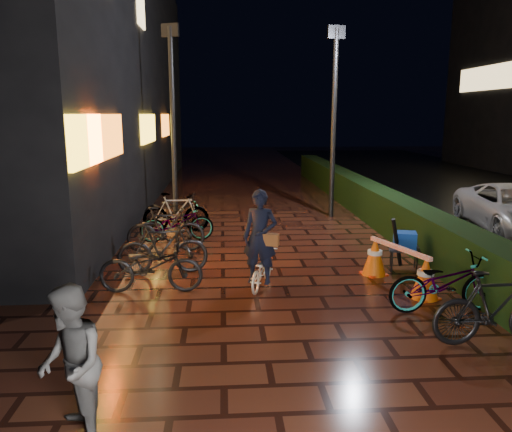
{
  "coord_description": "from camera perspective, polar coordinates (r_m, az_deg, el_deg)",
  "views": [
    {
      "loc": [
        -1.1,
        -7.4,
        3.05
      ],
      "look_at": [
        -0.45,
        2.1,
        1.1
      ],
      "focal_mm": 35.0,
      "sensor_mm": 36.0,
      "label": 1
    }
  ],
  "objects": [
    {
      "name": "parked_bikes_storefront",
      "position": [
        11.56,
        -9.87,
        -1.39
      ],
      "size": [
        2.04,
        5.97,
        1.04
      ],
      "color": "black",
      "rests_on": "ground"
    },
    {
      "name": "ground",
      "position": [
        8.08,
        4.3,
        -10.65
      ],
      "size": [
        80.0,
        80.0,
        0.0
      ],
      "primitive_type": "plane",
      "color": "#381911",
      "rests_on": "ground"
    },
    {
      "name": "cart_assembly",
      "position": [
        10.28,
        16.55,
        -2.9
      ],
      "size": [
        0.74,
        0.62,
        1.11
      ],
      "color": "black",
      "rests_on": "ground"
    },
    {
      "name": "hedge",
      "position": [
        16.22,
        11.92,
        2.27
      ],
      "size": [
        0.7,
        20.0,
        1.0
      ],
      "primitive_type": "cube",
      "color": "black",
      "rests_on": "ground"
    },
    {
      "name": "cyclist",
      "position": [
        8.82,
        0.55,
        -4.14
      ],
      "size": [
        0.82,
        1.31,
        1.78
      ],
      "color": "white",
      "rests_on": "ground"
    },
    {
      "name": "bystander_person",
      "position": [
        5.12,
        -20.42,
        -15.69
      ],
      "size": [
        0.81,
        0.9,
        1.53
      ],
      "primitive_type": "imported",
      "rotation": [
        0.0,
        0.0,
        -1.21
      ],
      "color": "#515153",
      "rests_on": "ground"
    },
    {
      "name": "parked_bikes_hedge",
      "position": [
        7.95,
        22.89,
        -8.14
      ],
      "size": [
        1.94,
        1.75,
        1.04
      ],
      "color": "black",
      "rests_on": "ground"
    },
    {
      "name": "lamp_post_hedge",
      "position": [
        15.09,
        8.89,
        11.38
      ],
      "size": [
        0.53,
        0.18,
        5.52
      ],
      "color": "black",
      "rests_on": "ground"
    },
    {
      "name": "traffic_barrier",
      "position": [
        9.38,
        15.95,
        -5.49
      ],
      "size": [
        0.98,
        1.81,
        0.74
      ],
      "color": "#F75E0D",
      "rests_on": "ground"
    },
    {
      "name": "lamp_post_sf",
      "position": [
        15.32,
        -9.5,
        11.54
      ],
      "size": [
        0.53,
        0.27,
        5.61
      ],
      "color": "black",
      "rests_on": "ground"
    }
  ]
}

